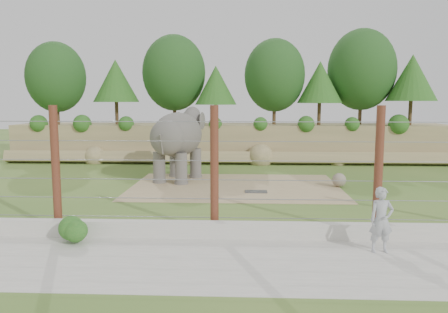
{
  "coord_description": "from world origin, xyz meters",
  "views": [
    {
      "loc": [
        0.9,
        -17.79,
        4.13
      ],
      "look_at": [
        0.0,
        2.0,
        1.6
      ],
      "focal_mm": 35.0,
      "sensor_mm": 36.0,
      "label": 1
    }
  ],
  "objects_px": {
    "stone_ball": "(339,180)",
    "zookeeper": "(381,220)",
    "barrier_fence": "(214,170)",
    "elephant": "(178,145)"
  },
  "relations": [
    {
      "from": "elephant",
      "to": "stone_ball",
      "type": "relative_size",
      "value": 6.92
    },
    {
      "from": "stone_ball",
      "to": "barrier_fence",
      "type": "xyz_separation_m",
      "value": [
        -5.5,
        -7.61,
        1.65
      ]
    },
    {
      "from": "stone_ball",
      "to": "barrier_fence",
      "type": "distance_m",
      "value": 9.54
    },
    {
      "from": "elephant",
      "to": "zookeeper",
      "type": "distance_m",
      "value": 12.88
    },
    {
      "from": "barrier_fence",
      "to": "stone_ball",
      "type": "bearing_deg",
      "value": 54.16
    },
    {
      "from": "barrier_fence",
      "to": "zookeeper",
      "type": "height_order",
      "value": "barrier_fence"
    },
    {
      "from": "elephant",
      "to": "barrier_fence",
      "type": "distance_m",
      "value": 9.44
    },
    {
      "from": "barrier_fence",
      "to": "zookeeper",
      "type": "distance_m",
      "value": 5.03
    },
    {
      "from": "stone_ball",
      "to": "zookeeper",
      "type": "bearing_deg",
      "value": -95.26
    },
    {
      "from": "elephant",
      "to": "zookeeper",
      "type": "xyz_separation_m",
      "value": [
        7.18,
        -10.66,
        -0.94
      ]
    }
  ]
}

